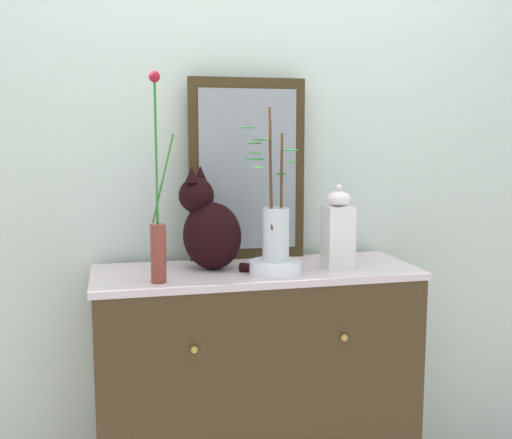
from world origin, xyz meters
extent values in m
cube|color=silver|center=(0.00, 0.29, 1.30)|extent=(4.40, 0.08, 2.60)
cube|color=#40301B|center=(0.00, 0.00, 0.46)|extent=(1.14, 0.42, 0.91)
cube|color=silver|center=(0.00, 0.00, 0.93)|extent=(1.17, 0.43, 0.02)
sphere|color=#B79338|center=(-0.26, -0.22, 0.73)|extent=(0.02, 0.02, 0.02)
sphere|color=#B79338|center=(0.26, -0.22, 0.73)|extent=(0.02, 0.02, 0.02)
cube|color=#392C15|center=(0.01, 0.20, 1.29)|extent=(0.45, 0.03, 0.70)
cube|color=gray|center=(0.01, 0.18, 1.29)|extent=(0.38, 0.01, 0.61)
ellipsoid|color=black|center=(-0.16, 0.03, 1.06)|extent=(0.27, 0.25, 0.24)
sphere|color=black|center=(-0.21, 0.06, 1.20)|extent=(0.13, 0.13, 0.13)
cone|color=black|center=(-0.22, 0.03, 1.28)|extent=(0.05, 0.05, 0.06)
cone|color=black|center=(-0.19, 0.09, 1.28)|extent=(0.05, 0.05, 0.06)
cylinder|color=black|center=(0.02, -0.09, 0.95)|extent=(0.20, 0.15, 0.03)
cylinder|color=brown|center=(-0.36, -0.13, 1.04)|extent=(0.05, 0.05, 0.19)
cylinder|color=#286F2D|center=(-0.36, -0.13, 1.36)|extent=(0.01, 0.01, 0.45)
sphere|color=#A41527|center=(-0.36, -0.13, 1.60)|extent=(0.04, 0.04, 0.04)
cylinder|color=#2A6726|center=(-0.34, -0.13, 1.28)|extent=(0.08, 0.01, 0.29)
cylinder|color=white|center=(0.05, -0.10, 0.96)|extent=(0.18, 0.18, 0.05)
cylinder|color=silver|center=(0.05, -0.10, 1.08)|extent=(0.09, 0.09, 0.19)
cylinder|color=#512E1F|center=(0.03, -0.10, 1.31)|extent=(0.02, 0.09, 0.41)
ellipsoid|color=#207134|center=(-0.02, -0.09, 1.34)|extent=(0.08, 0.06, 0.01)
ellipsoid|color=#27672E|center=(-0.02, -0.07, 1.39)|extent=(0.05, 0.08, 0.01)
ellipsoid|color=#236823|center=(-0.05, -0.10, 1.44)|extent=(0.07, 0.08, 0.01)
cylinder|color=#42351A|center=(0.03, -0.10, 1.28)|extent=(0.02, 0.07, 0.37)
ellipsoid|color=#2F7325|center=(-0.02, -0.11, 1.31)|extent=(0.04, 0.07, 0.01)
ellipsoid|color=#216623|center=(-0.02, -0.08, 1.36)|extent=(0.04, 0.07, 0.01)
ellipsoid|color=#257823|center=(0.00, -0.09, 1.40)|extent=(0.08, 0.06, 0.01)
cylinder|color=#52351A|center=(0.06, -0.11, 1.26)|extent=(0.02, 0.04, 0.33)
ellipsoid|color=#2C6E25|center=(0.07, -0.10, 1.29)|extent=(0.07, 0.08, 0.01)
ellipsoid|color=#277134|center=(0.10, -0.12, 1.33)|extent=(0.07, 0.08, 0.01)
ellipsoid|color=#206A31|center=(0.09, -0.13, 1.37)|extent=(0.07, 0.08, 0.01)
cube|color=white|center=(0.29, -0.06, 1.05)|extent=(0.10, 0.10, 0.23)
ellipsoid|color=white|center=(0.29, -0.06, 1.19)|extent=(0.09, 0.09, 0.05)
sphere|color=white|center=(0.29, -0.06, 1.23)|extent=(0.02, 0.02, 0.02)
camera|label=1|loc=(-0.50, -2.11, 1.41)|focal=42.77mm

